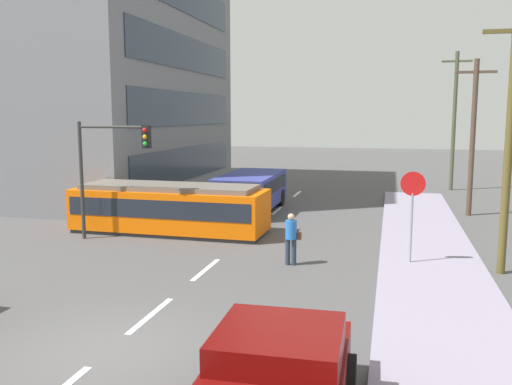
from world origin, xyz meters
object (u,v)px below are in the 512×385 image
(pedestrian_crossing, at_px, (291,236))
(stop_sign, at_px, (412,198))
(streetcar_tram, at_px, (170,208))
(city_bus, at_px, (251,190))
(utility_pole_far, at_px, (454,119))
(utility_pole_mid, at_px, (473,135))
(traffic_light_mast, at_px, (110,157))
(utility_pole_near, at_px, (509,139))

(pedestrian_crossing, relative_size, stop_sign, 0.58)
(streetcar_tram, bearing_deg, stop_sign, -16.99)
(city_bus, relative_size, utility_pole_far, 0.69)
(city_bus, height_order, pedestrian_crossing, city_bus)
(utility_pole_mid, bearing_deg, utility_pole_far, 89.52)
(stop_sign, distance_m, utility_pole_far, 19.31)
(utility_pole_mid, distance_m, utility_pole_far, 9.10)
(pedestrian_crossing, bearing_deg, traffic_light_mast, 166.41)
(pedestrian_crossing, distance_m, traffic_light_mast, 7.80)
(streetcar_tram, relative_size, utility_pole_mid, 1.08)
(streetcar_tram, distance_m, pedestrian_crossing, 6.73)
(utility_pole_near, xyz_separation_m, utility_pole_far, (0.42, 19.06, 0.45))
(pedestrian_crossing, bearing_deg, city_bus, 112.00)
(stop_sign, relative_size, utility_pole_far, 0.33)
(streetcar_tram, height_order, pedestrian_crossing, streetcar_tram)
(city_bus, height_order, utility_pole_mid, utility_pole_mid)
(streetcar_tram, bearing_deg, city_bus, 70.50)
(streetcar_tram, relative_size, utility_pole_far, 0.92)
(streetcar_tram, relative_size, city_bus, 1.34)
(utility_pole_mid, relative_size, utility_pole_far, 0.85)
(streetcar_tram, distance_m, utility_pole_near, 12.75)
(utility_pole_near, bearing_deg, city_bus, 139.59)
(utility_pole_far, bearing_deg, traffic_light_mast, -128.02)
(utility_pole_far, bearing_deg, city_bus, -134.92)
(stop_sign, height_order, utility_pole_near, utility_pole_near)
(city_bus, height_order, traffic_light_mast, traffic_light_mast)
(city_bus, distance_m, utility_pole_mid, 10.85)
(stop_sign, distance_m, utility_pole_mid, 10.42)
(pedestrian_crossing, xyz_separation_m, traffic_light_mast, (-7.25, 1.75, 2.25))
(streetcar_tram, bearing_deg, utility_pole_far, 52.24)
(stop_sign, xyz_separation_m, utility_pole_near, (2.65, -0.14, 1.85))
(pedestrian_crossing, xyz_separation_m, stop_sign, (3.69, 0.76, 1.25))
(streetcar_tram, relative_size, utility_pole_near, 1.03)
(traffic_light_mast, bearing_deg, utility_pole_near, -4.77)
(city_bus, bearing_deg, utility_pole_near, -40.41)
(pedestrian_crossing, bearing_deg, streetcar_tram, 147.49)
(pedestrian_crossing, relative_size, utility_pole_mid, 0.23)
(utility_pole_near, distance_m, utility_pole_mid, 9.99)
(traffic_light_mast, relative_size, utility_pole_far, 0.52)
(traffic_light_mast, relative_size, utility_pole_near, 0.58)
(streetcar_tram, bearing_deg, traffic_light_mast, -130.23)
(pedestrian_crossing, height_order, utility_pole_near, utility_pole_near)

